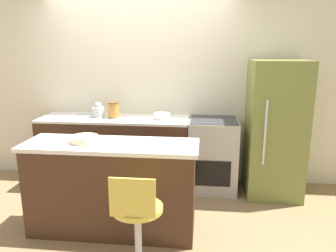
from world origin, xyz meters
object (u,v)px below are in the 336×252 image
Objects in this scene: refrigerator at (275,129)px; stool_chair at (137,225)px; oven_range at (213,155)px; kettle at (98,111)px; mixing_bowl at (162,116)px.

refrigerator reaches higher than stool_chair.
oven_range is 4.75× the size of kettle.
mixing_bowl reaches higher than stool_chair.
refrigerator is 1.89× the size of stool_chair.
mixing_bowl is (-0.02, 1.76, 0.55)m from stool_chair.
mixing_bowl reaches higher than oven_range.
mixing_bowl is at bearing 179.56° from oven_range.
refrigerator is at bearing 50.65° from stool_chair.
oven_range reaches higher than stool_chair.
mixing_bowl is (0.85, -0.00, -0.04)m from kettle.
stool_chair is 4.29× the size of mixing_bowl.
stool_chair is at bearing -89.35° from mixing_bowl.
stool_chair is 4.52× the size of kettle.
stool_chair is at bearing -129.35° from refrigerator.
refrigerator is at bearing -1.20° from kettle.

